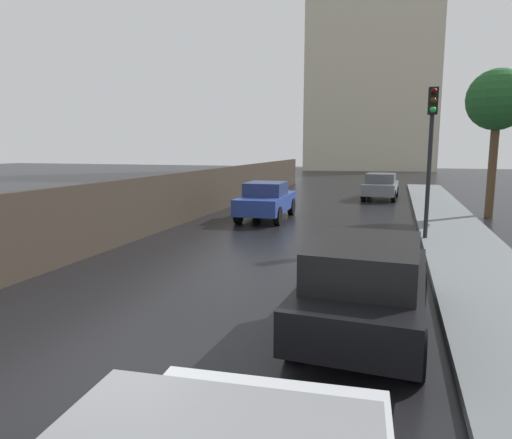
{
  "coord_description": "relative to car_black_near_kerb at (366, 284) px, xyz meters",
  "views": [
    {
      "loc": [
        3.2,
        -4.49,
        2.79
      ],
      "look_at": [
        0.21,
        5.28,
        1.16
      ],
      "focal_mm": 32.08,
      "sensor_mm": 36.0,
      "label": 1
    }
  ],
  "objects": [
    {
      "name": "ground",
      "position": [
        -2.85,
        -2.35,
        -0.75
      ],
      "size": [
        120.0,
        120.0,
        0.0
      ],
      "primitive_type": "plane",
      "color": "black"
    },
    {
      "name": "car_black_near_kerb",
      "position": [
        0.0,
        0.0,
        0.0
      ],
      "size": [
        1.93,
        4.19,
        1.44
      ],
      "rotation": [
        0.0,
        0.0,
        -0.06
      ],
      "color": "black",
      "rests_on": "ground"
    },
    {
      "name": "car_blue_mid_road",
      "position": [
        -4.43,
        10.15,
        -0.01
      ],
      "size": [
        1.82,
        4.08,
        1.44
      ],
      "rotation": [
        0.0,
        0.0,
        3.18
      ],
      "color": "navy",
      "rests_on": "ground"
    },
    {
      "name": "car_grey_behind_camera",
      "position": [
        -0.41,
        18.55,
        -0.03
      ],
      "size": [
        1.88,
        4.01,
        1.39
      ],
      "rotation": [
        0.0,
        0.0,
        -0.05
      ],
      "color": "slate",
      "rests_on": "ground"
    },
    {
      "name": "traffic_light",
      "position": [
        1.25,
        7.25,
        2.37
      ],
      "size": [
        0.26,
        0.39,
        4.3
      ],
      "color": "black",
      "rests_on": "sidewalk_strip"
    },
    {
      "name": "street_tree_near",
      "position": [
        3.92,
        12.94,
        3.74
      ],
      "size": [
        2.31,
        2.31,
        5.73
      ],
      "color": "#4C3823",
      "rests_on": "ground"
    },
    {
      "name": "distant_tower",
      "position": [
        -3.21,
        51.09,
        13.32
      ],
      "size": [
        15.85,
        8.95,
        28.16
      ],
      "color": "beige",
      "rests_on": "ground"
    }
  ]
}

